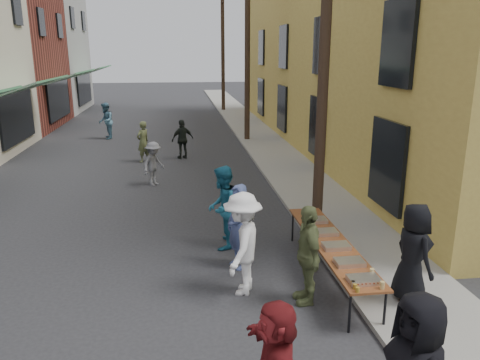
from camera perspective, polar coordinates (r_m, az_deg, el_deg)
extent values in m
plane|color=#28282B|center=(8.89, -13.00, -14.16)|extent=(120.00, 120.00, 0.00)
cube|color=gray|center=(23.46, 2.55, 4.97)|extent=(2.20, 60.00, 0.10)
cube|color=gray|center=(38.29, -24.99, 14.37)|extent=(8.00, 8.00, 9.00)
cube|color=gold|center=(23.97, 18.29, 16.36)|extent=(10.00, 28.00, 10.00)
cylinder|color=#2D2116|center=(11.22, 10.31, 16.09)|extent=(0.26, 0.26, 9.00)
cylinder|color=#2D2116|center=(22.95, 0.90, 15.92)|extent=(0.26, 0.26, 9.00)
cylinder|color=#2D2116|center=(34.86, -2.11, 15.78)|extent=(0.26, 0.26, 9.00)
cube|color=brown|center=(9.35, 11.02, -7.52)|extent=(0.70, 4.00, 0.04)
cylinder|color=black|center=(7.85, 13.24, -15.47)|extent=(0.04, 0.04, 0.71)
cylinder|color=black|center=(8.06, 17.23, -14.90)|extent=(0.04, 0.04, 0.71)
cylinder|color=black|center=(11.08, 6.44, -5.67)|extent=(0.04, 0.04, 0.71)
cylinder|color=black|center=(11.23, 9.33, -5.49)|extent=(0.04, 0.04, 0.71)
cube|color=maroon|center=(7.93, 14.85, -11.66)|extent=(0.50, 0.33, 0.08)
cube|color=#B2B2B7|center=(8.47, 13.19, -9.73)|extent=(0.50, 0.33, 0.08)
cube|color=tan|center=(9.06, 11.64, -7.89)|extent=(0.50, 0.33, 0.08)
cube|color=#B2B2B7|center=(9.68, 10.30, -6.28)|extent=(0.50, 0.33, 0.08)
cube|color=tan|center=(10.30, 9.12, -4.86)|extent=(0.50, 0.33, 0.08)
cylinder|color=#A57F26|center=(7.60, 14.14, -12.84)|extent=(0.07, 0.07, 0.08)
cylinder|color=#A57F26|center=(7.69, 13.86, -12.50)|extent=(0.07, 0.07, 0.08)
cylinder|color=#A57F26|center=(7.77, 13.59, -12.17)|extent=(0.07, 0.07, 0.08)
cylinder|color=tan|center=(7.79, 16.95, -12.17)|extent=(0.08, 0.08, 0.12)
imported|color=#4E5E97|center=(9.55, -0.25, -5.71)|extent=(0.64, 0.76, 1.77)
imported|color=teal|center=(10.48, -2.13, -3.39)|extent=(0.97, 1.10, 1.90)
imported|color=white|center=(8.55, 0.31, -7.78)|extent=(1.12, 1.42, 1.92)
imported|color=#5E693C|center=(8.35, 8.23, -8.98)|extent=(0.46, 1.06, 1.81)
imported|color=black|center=(8.65, 20.36, -8.35)|extent=(0.67, 0.93, 1.77)
imported|color=slate|center=(15.69, -10.50, 1.96)|extent=(1.00, 1.08, 1.46)
imported|color=black|center=(19.45, -7.01, 4.95)|extent=(1.03, 0.74, 1.62)
imported|color=#586138|center=(19.12, -11.73, 4.60)|extent=(0.70, 0.71, 1.64)
imported|color=teal|center=(24.64, -16.03, 6.93)|extent=(0.77, 0.95, 1.83)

